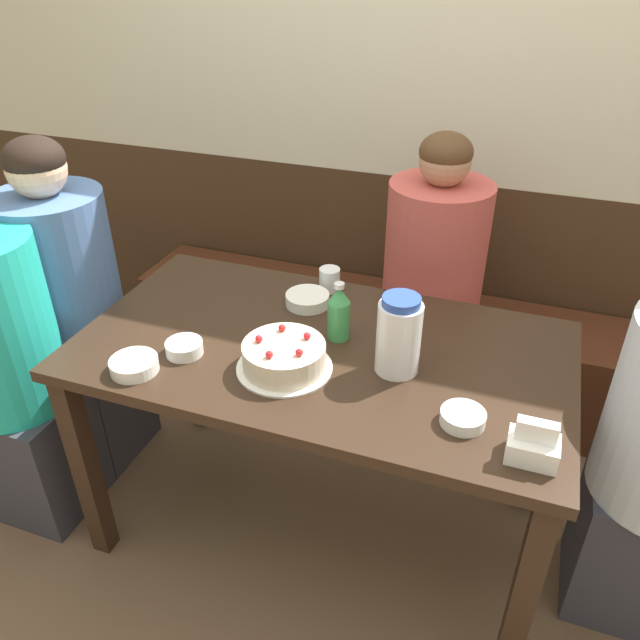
% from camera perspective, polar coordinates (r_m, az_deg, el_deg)
% --- Properties ---
extents(ground_plane, '(12.00, 12.00, 0.00)m').
position_cam_1_polar(ground_plane, '(2.25, 0.11, -17.99)').
color(ground_plane, brown).
extents(back_wall, '(4.80, 0.04, 2.50)m').
position_cam_1_polar(back_wall, '(2.50, 8.87, 20.78)').
color(back_wall, '#3D2819').
rests_on(back_wall, ground_plane).
extents(bench_seat, '(2.19, 0.38, 0.42)m').
position_cam_1_polar(bench_seat, '(2.71, 6.08, -2.16)').
color(bench_seat, '#472314').
rests_on(bench_seat, ground_plane).
extents(dining_table, '(1.37, 0.75, 0.73)m').
position_cam_1_polar(dining_table, '(1.81, 0.13, -4.89)').
color(dining_table, black).
rests_on(dining_table, ground_plane).
extents(birthday_cake, '(0.26, 0.26, 0.10)m').
position_cam_1_polar(birthday_cake, '(1.64, -3.31, -3.38)').
color(birthday_cake, white).
rests_on(birthday_cake, dining_table).
extents(water_pitcher, '(0.12, 0.12, 0.22)m').
position_cam_1_polar(water_pitcher, '(1.61, 7.22, -1.40)').
color(water_pitcher, white).
rests_on(water_pitcher, dining_table).
extents(soju_bottle, '(0.06, 0.06, 0.18)m').
position_cam_1_polar(soju_bottle, '(1.74, 1.73, 0.68)').
color(soju_bottle, '#388E4C').
rests_on(soju_bottle, dining_table).
extents(napkin_holder, '(0.11, 0.08, 0.11)m').
position_cam_1_polar(napkin_holder, '(1.46, 18.92, -10.81)').
color(napkin_holder, white).
rests_on(napkin_holder, dining_table).
extents(bowl_soup_white, '(0.14, 0.14, 0.04)m').
position_cam_1_polar(bowl_soup_white, '(1.93, -1.15, 1.90)').
color(bowl_soup_white, white).
rests_on(bowl_soup_white, dining_table).
extents(bowl_rice_small, '(0.11, 0.11, 0.03)m').
position_cam_1_polar(bowl_rice_small, '(1.52, 12.92, -8.70)').
color(bowl_rice_small, white).
rests_on(bowl_rice_small, dining_table).
extents(bowl_side_dish, '(0.10, 0.10, 0.04)m').
position_cam_1_polar(bowl_side_dish, '(1.75, -12.30, -2.50)').
color(bowl_side_dish, white).
rests_on(bowl_side_dish, dining_table).
extents(bowl_sauce_shallow, '(0.13, 0.13, 0.04)m').
position_cam_1_polar(bowl_sauce_shallow, '(1.72, -16.63, -3.97)').
color(bowl_sauce_shallow, white).
rests_on(bowl_sauce_shallow, dining_table).
extents(glass_water_tall, '(0.07, 0.07, 0.07)m').
position_cam_1_polar(glass_water_tall, '(2.01, 0.88, 3.74)').
color(glass_water_tall, silver).
rests_on(glass_water_tall, dining_table).
extents(person_pale_blue_shirt, '(0.35, 0.35, 1.19)m').
position_cam_1_polar(person_pale_blue_shirt, '(2.32, 10.04, 1.82)').
color(person_pale_blue_shirt, '#33333D').
rests_on(person_pale_blue_shirt, ground_plane).
extents(person_grey_tee, '(0.36, 0.36, 1.21)m').
position_cam_1_polar(person_grey_tee, '(2.33, -21.70, 0.39)').
color(person_grey_tee, '#33333D').
rests_on(person_grey_tee, ground_plane).
extents(person_dark_striped, '(0.34, 0.33, 1.20)m').
position_cam_1_polar(person_dark_striped, '(2.16, -26.58, -3.89)').
color(person_dark_striped, '#33333D').
rests_on(person_dark_striped, ground_plane).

